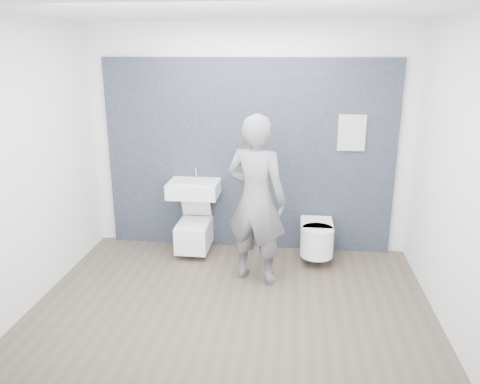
# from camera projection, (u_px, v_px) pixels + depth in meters

# --- Properties ---
(ground) EXTENTS (4.00, 4.00, 0.00)m
(ground) POSITION_uv_depth(u_px,v_px,m) (233.00, 302.00, 4.80)
(ground) COLOR #4E4234
(ground) RESTS_ON ground
(room_shell) EXTENTS (4.00, 4.00, 4.00)m
(room_shell) POSITION_uv_depth(u_px,v_px,m) (232.00, 134.00, 4.30)
(room_shell) COLOR silver
(room_shell) RESTS_ON ground
(tile_wall) EXTENTS (3.60, 0.06, 2.40)m
(tile_wall) POSITION_uv_depth(u_px,v_px,m) (248.00, 245.00, 6.20)
(tile_wall) COLOR black
(tile_wall) RESTS_ON ground
(washbasin) EXTENTS (0.62, 0.46, 0.46)m
(washbasin) POSITION_uv_depth(u_px,v_px,m) (194.00, 188.00, 5.78)
(washbasin) COLOR white
(washbasin) RESTS_ON ground
(toilet_square) EXTENTS (0.39, 0.57, 0.73)m
(toilet_square) POSITION_uv_depth(u_px,v_px,m) (194.00, 233.00, 5.90)
(toilet_square) COLOR white
(toilet_square) RESTS_ON ground
(toilet_rounded) EXTENTS (0.39, 0.66, 0.36)m
(toilet_rounded) POSITION_uv_depth(u_px,v_px,m) (317.00, 238.00, 5.67)
(toilet_rounded) COLOR white
(toilet_rounded) RESTS_ON ground
(info_placard) EXTENTS (0.32, 0.03, 0.43)m
(info_placard) POSITION_uv_depth(u_px,v_px,m) (343.00, 251.00, 6.02)
(info_placard) COLOR white
(info_placard) RESTS_ON ground
(visitor) EXTENTS (0.78, 0.64, 1.86)m
(visitor) POSITION_uv_depth(u_px,v_px,m) (256.00, 200.00, 5.03)
(visitor) COLOR slate
(visitor) RESTS_ON ground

